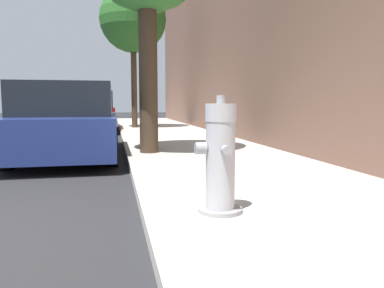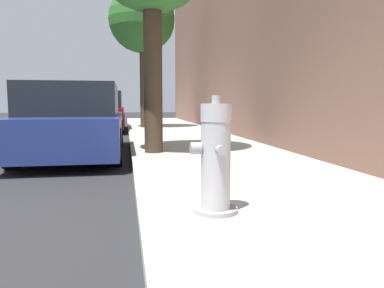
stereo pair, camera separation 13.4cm
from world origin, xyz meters
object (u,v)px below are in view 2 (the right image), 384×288
object	(u,v)px
parked_car_mid	(100,112)
street_tree_far	(142,20)
parked_car_near	(75,122)
fire_hydrant	(215,160)

from	to	relation	value
parked_car_mid	street_tree_far	bearing A→B (deg)	-1.66
parked_car_near	parked_car_mid	size ratio (longest dim) A/B	0.99
parked_car_mid	street_tree_far	distance (m)	3.70
fire_hydrant	parked_car_mid	size ratio (longest dim) A/B	0.21
fire_hydrant	parked_car_near	size ratio (longest dim) A/B	0.22
parked_car_mid	fire_hydrant	bearing A→B (deg)	-81.63
fire_hydrant	parked_car_near	world-z (taller)	parked_car_near
fire_hydrant	street_tree_far	xyz separation A→B (m)	(-0.06, 11.17, 3.48)
parked_car_near	parked_car_mid	distance (m)	6.72
parked_car_mid	street_tree_far	xyz separation A→B (m)	(1.59, -0.05, 3.35)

